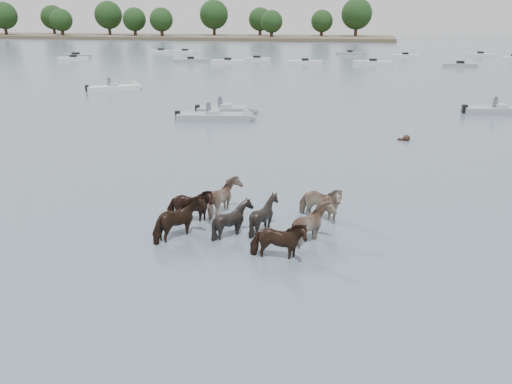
# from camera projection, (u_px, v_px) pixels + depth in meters

# --- Properties ---
(ground) EXTENTS (400.00, 400.00, 0.00)m
(ground) POSITION_uv_depth(u_px,v_px,m) (268.00, 259.00, 15.67)
(ground) COLOR #4B5D6D
(ground) RESTS_ON ground
(shoreline) EXTENTS (160.00, 30.00, 1.00)m
(shoreline) POSITION_uv_depth(u_px,v_px,m) (142.00, 37.00, 167.98)
(shoreline) COLOR #4C4233
(shoreline) RESTS_ON ground
(pony_herd) EXTENTS (6.45, 4.75, 1.60)m
(pony_herd) POSITION_uv_depth(u_px,v_px,m) (248.00, 217.00, 17.46)
(pony_herd) COLOR black
(pony_herd) RESTS_ON ground
(swimming_pony) EXTENTS (0.72, 0.44, 0.44)m
(swimming_pony) POSITION_uv_depth(u_px,v_px,m) (405.00, 139.00, 30.47)
(swimming_pony) COLOR black
(swimming_pony) RESTS_ON ground
(motorboat_a) EXTENTS (4.93, 2.59, 1.92)m
(motorboat_a) POSITION_uv_depth(u_px,v_px,m) (235.00, 110.00, 38.85)
(motorboat_a) COLOR gray
(motorboat_a) RESTS_ON ground
(motorboat_b) EXTENTS (5.87, 2.48, 1.92)m
(motorboat_b) POSITION_uv_depth(u_px,v_px,m) (225.00, 117.00, 36.24)
(motorboat_b) COLOR gray
(motorboat_b) RESTS_ON ground
(motorboat_c) EXTENTS (6.00, 2.54, 1.92)m
(motorboat_c) POSITION_uv_depth(u_px,v_px,m) (511.00, 111.00, 38.78)
(motorboat_c) COLOR gray
(motorboat_c) RESTS_ON ground
(motorboat_f) EXTENTS (5.41, 4.25, 1.92)m
(motorboat_f) POSITION_uv_depth(u_px,v_px,m) (121.00, 88.00, 50.90)
(motorboat_f) COLOR silver
(motorboat_f) RESTS_ON ground
(distant_flotilla) EXTENTS (101.82, 26.18, 0.93)m
(distant_flotilla) POSITION_uv_depth(u_px,v_px,m) (356.00, 58.00, 86.44)
(distant_flotilla) COLOR gray
(distant_flotilla) RESTS_ON ground
(treeline) EXTENTS (147.17, 21.56, 12.50)m
(treeline) POSITION_uv_depth(u_px,v_px,m) (131.00, 17.00, 167.11)
(treeline) COLOR #382619
(treeline) RESTS_ON ground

